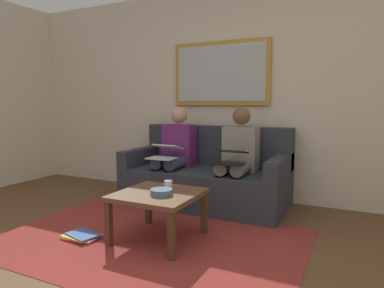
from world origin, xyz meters
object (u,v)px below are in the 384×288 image
coffee_table (158,199)px  person_right (175,151)px  magazine_stack (82,236)px  cup (168,186)px  couch (207,177)px  framed_mirror (220,73)px  bowl (161,192)px  laptop_black (230,157)px  laptop_white (165,152)px  person_left (238,155)px

coffee_table → person_right: size_ratio=0.59×
person_right → magazine_stack: person_right is taller
cup → couch: bearing=-84.1°
framed_mirror → bowl: (-0.14, 1.67, -1.10)m
laptop_black → couch: bearing=-38.8°
coffee_table → laptop_white: size_ratio=1.85×
couch → cup: (-0.12, 1.13, 0.15)m
coffee_table → laptop_white: 1.06m
couch → cup: bearing=95.9°
cup → magazine_stack: size_ratio=0.27×
couch → person_right: bearing=9.8°
coffee_table → laptop_white: bearing=-63.0°
bowl → person_left: person_left is taller
coffee_table → magazine_stack: coffee_table is taller
framed_mirror → cup: framed_mirror is taller
cup → person_right: (0.51, -1.06, 0.14)m
person_right → framed_mirror: bearing=-130.8°
couch → bowl: 1.30m
framed_mirror → laptop_white: bearing=60.4°
couch → laptop_black: 0.60m
laptop_white → couch: bearing=-142.1°
cup → person_left: size_ratio=0.08×
couch → person_right: 0.50m
laptop_black → magazine_stack: bearing=51.7°
bowl → couch: bearing=-83.8°
bowl → person_left: 1.25m
person_left → magazine_stack: bearing=56.9°
laptop_white → person_right: bearing=-90.0°
couch → framed_mirror: size_ratio=1.48×
coffee_table → person_left: person_left is taller
couch → bowl: size_ratio=10.06×
coffee_table → magazine_stack: bearing=24.9°
bowl → laptop_white: laptop_white is taller
framed_mirror → person_left: size_ratio=1.10×
person_left → framed_mirror: bearing=-49.2°
couch → coffee_table: (-0.07, 1.22, 0.05)m
person_right → laptop_black: bearing=162.5°
framed_mirror → bowl: 2.01m
laptop_white → magazine_stack: 1.35m
bowl → laptop_white: bearing=-61.3°
cup → laptop_black: (-0.28, -0.81, 0.16)m
coffee_table → bowl: bowl is taller
framed_mirror → cup: (-0.12, 1.52, -1.08)m
person_right → coffee_table: bearing=112.0°
framed_mirror → magazine_stack: size_ratio=3.77×
cup → magazine_stack: cup is taller
framed_mirror → coffee_table: bearing=92.5°
couch → laptop_black: bearing=141.2°
bowl → magazine_stack: bowl is taller
bowl → laptop_white: size_ratio=0.51×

